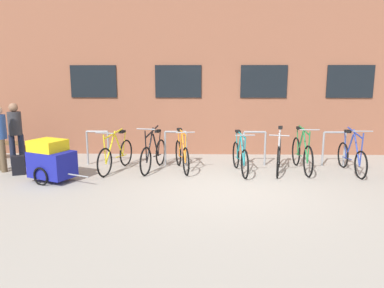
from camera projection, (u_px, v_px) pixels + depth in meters
The scene contains 14 objects.
ground_plane at pixel (228, 188), 7.34m from camera, with size 42.00×42.00×0.00m, color #9E998E.
storefront_building at pixel (216, 42), 13.21m from camera, with size 28.00×6.91×6.98m.
bike_rack at pixel (215, 145), 9.12m from camera, with size 6.59×0.05×0.88m.
bicycle_silver at pixel (279, 155), 8.55m from camera, with size 0.57×1.74×1.06m.
bicycle_yellow at pixel (116, 155), 8.64m from camera, with size 0.58×1.73×1.02m.
bicycle_black at pixel (154, 154), 8.71m from camera, with size 0.54×1.67×1.09m.
bicycle_green at pixel (302, 154), 8.64m from camera, with size 0.44×1.83×1.09m.
bicycle_teal at pixel (240, 157), 8.45m from camera, with size 0.44×1.63×0.99m.
bicycle_blue at pixel (352, 157), 8.45m from camera, with size 0.44×1.68×1.09m.
bicycle_orange at pixel (182, 155), 8.69m from camera, with size 0.53×1.58×1.02m.
bike_trailer at pixel (51, 160), 7.73m from camera, with size 1.45×0.92×0.92m.
wooden_bench at pixel (1, 147), 9.75m from camera, with size 1.54×0.40×0.48m.
person_by_bench at pixel (15, 130), 8.98m from camera, with size 0.36×0.32×1.59m.
backpack at pixel (19, 165), 8.29m from camera, with size 0.28×0.20×0.44m, color black.
Camera 1 is at (-0.58, -7.06, 2.24)m, focal length 33.63 mm.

